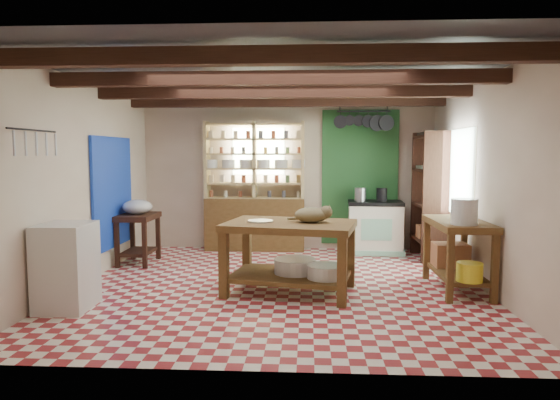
# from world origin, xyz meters

# --- Properties ---
(floor) EXTENTS (5.00, 5.00, 0.02)m
(floor) POSITION_xyz_m (0.00, 0.00, -0.01)
(floor) COLOR maroon
(floor) RESTS_ON ground
(ceiling) EXTENTS (5.00, 5.00, 0.02)m
(ceiling) POSITION_xyz_m (0.00, 0.00, 2.60)
(ceiling) COLOR #45464A
(ceiling) RESTS_ON wall_back
(wall_back) EXTENTS (5.00, 0.04, 2.60)m
(wall_back) POSITION_xyz_m (0.00, 2.50, 1.30)
(wall_back) COLOR beige
(wall_back) RESTS_ON floor
(wall_front) EXTENTS (5.00, 0.04, 2.60)m
(wall_front) POSITION_xyz_m (0.00, -2.50, 1.30)
(wall_front) COLOR beige
(wall_front) RESTS_ON floor
(wall_left) EXTENTS (0.04, 5.00, 2.60)m
(wall_left) POSITION_xyz_m (-2.50, 0.00, 1.30)
(wall_left) COLOR beige
(wall_left) RESTS_ON floor
(wall_right) EXTENTS (0.04, 5.00, 2.60)m
(wall_right) POSITION_xyz_m (2.50, 0.00, 1.30)
(wall_right) COLOR beige
(wall_right) RESTS_ON floor
(ceiling_beams) EXTENTS (5.00, 3.80, 0.15)m
(ceiling_beams) POSITION_xyz_m (0.00, 0.00, 2.48)
(ceiling_beams) COLOR #371D13
(ceiling_beams) RESTS_ON ceiling
(blue_wall_patch) EXTENTS (0.04, 1.40, 1.60)m
(blue_wall_patch) POSITION_xyz_m (-2.47, 0.90, 1.10)
(blue_wall_patch) COLOR #193DBC
(blue_wall_patch) RESTS_ON wall_left
(green_wall_patch) EXTENTS (1.30, 0.04, 2.30)m
(green_wall_patch) POSITION_xyz_m (1.25, 2.47, 1.25)
(green_wall_patch) COLOR #205125
(green_wall_patch) RESTS_ON wall_back
(window_back) EXTENTS (0.90, 0.02, 0.80)m
(window_back) POSITION_xyz_m (-0.50, 2.48, 1.70)
(window_back) COLOR #B3CAB3
(window_back) RESTS_ON wall_back
(window_right) EXTENTS (0.02, 1.30, 1.20)m
(window_right) POSITION_xyz_m (2.48, 1.00, 1.40)
(window_right) COLOR #B3CAB3
(window_right) RESTS_ON wall_right
(utensil_rail) EXTENTS (0.06, 0.90, 0.28)m
(utensil_rail) POSITION_xyz_m (-2.44, -1.20, 1.78)
(utensil_rail) COLOR black
(utensil_rail) RESTS_ON wall_left
(pot_rack) EXTENTS (0.86, 0.12, 0.36)m
(pot_rack) POSITION_xyz_m (1.25, 2.05, 2.18)
(pot_rack) COLOR black
(pot_rack) RESTS_ON ceiling
(shelving_unit) EXTENTS (1.70, 0.34, 2.20)m
(shelving_unit) POSITION_xyz_m (-0.55, 2.31, 1.10)
(shelving_unit) COLOR tan
(shelving_unit) RESTS_ON floor
(tall_rack) EXTENTS (0.40, 0.86, 2.00)m
(tall_rack) POSITION_xyz_m (2.28, 1.80, 1.00)
(tall_rack) COLOR #371D13
(tall_rack) RESTS_ON floor
(work_table) EXTENTS (1.66, 1.27, 0.85)m
(work_table) POSITION_xyz_m (0.15, -0.30, 0.42)
(work_table) COLOR brown
(work_table) RESTS_ON floor
(stove) EXTENTS (0.92, 0.65, 0.87)m
(stove) POSITION_xyz_m (1.48, 2.15, 0.44)
(stove) COLOR white
(stove) RESTS_ON floor
(prep_table) EXTENTS (0.51, 0.75, 0.75)m
(prep_table) POSITION_xyz_m (-2.20, 1.15, 0.38)
(prep_table) COLOR #371D13
(prep_table) RESTS_ON floor
(white_cabinet) EXTENTS (0.53, 0.63, 0.92)m
(white_cabinet) POSITION_xyz_m (-2.22, -1.06, 0.46)
(white_cabinet) COLOR silver
(white_cabinet) RESTS_ON floor
(right_counter) EXTENTS (0.60, 1.20, 0.86)m
(right_counter) POSITION_xyz_m (2.18, -0.09, 0.43)
(right_counter) COLOR brown
(right_counter) RESTS_ON floor
(cat) EXTENTS (0.41, 0.31, 0.18)m
(cat) POSITION_xyz_m (0.40, -0.30, 0.94)
(cat) COLOR #8B7A51
(cat) RESTS_ON work_table
(steel_tray) EXTENTS (0.36, 0.36, 0.02)m
(steel_tray) POSITION_xyz_m (-0.21, -0.28, 0.86)
(steel_tray) COLOR #ADACB4
(steel_tray) RESTS_ON work_table
(basin_large) EXTENTS (0.59, 0.59, 0.17)m
(basin_large) POSITION_xyz_m (0.21, -0.26, 0.31)
(basin_large) COLOR silver
(basin_large) RESTS_ON work_table
(basin_small) EXTENTS (0.52, 0.52, 0.15)m
(basin_small) POSITION_xyz_m (0.57, -0.48, 0.30)
(basin_small) COLOR silver
(basin_small) RESTS_ON work_table
(kettle_left) EXTENTS (0.20, 0.20, 0.22)m
(kettle_left) POSITION_xyz_m (1.23, 2.16, 0.98)
(kettle_left) COLOR #ADACB4
(kettle_left) RESTS_ON stove
(kettle_right) EXTENTS (0.18, 0.18, 0.22)m
(kettle_right) POSITION_xyz_m (1.58, 2.14, 0.98)
(kettle_right) COLOR black
(kettle_right) RESTS_ON stove
(enamel_bowl) EXTENTS (0.44, 0.44, 0.22)m
(enamel_bowl) POSITION_xyz_m (-2.20, 1.15, 0.86)
(enamel_bowl) COLOR silver
(enamel_bowl) RESTS_ON prep_table
(white_bucket) EXTENTS (0.30, 0.30, 0.29)m
(white_bucket) POSITION_xyz_m (2.13, -0.44, 1.00)
(white_bucket) COLOR silver
(white_bucket) RESTS_ON right_counter
(wicker_basket) EXTENTS (0.42, 0.34, 0.29)m
(wicker_basket) POSITION_xyz_m (2.18, 0.21, 0.37)
(wicker_basket) COLOR #AD6E46
(wicker_basket) RESTS_ON right_counter
(yellow_tub) EXTENTS (0.29, 0.29, 0.21)m
(yellow_tub) POSITION_xyz_m (2.18, -0.54, 0.33)
(yellow_tub) COLOR yellow
(yellow_tub) RESTS_ON right_counter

